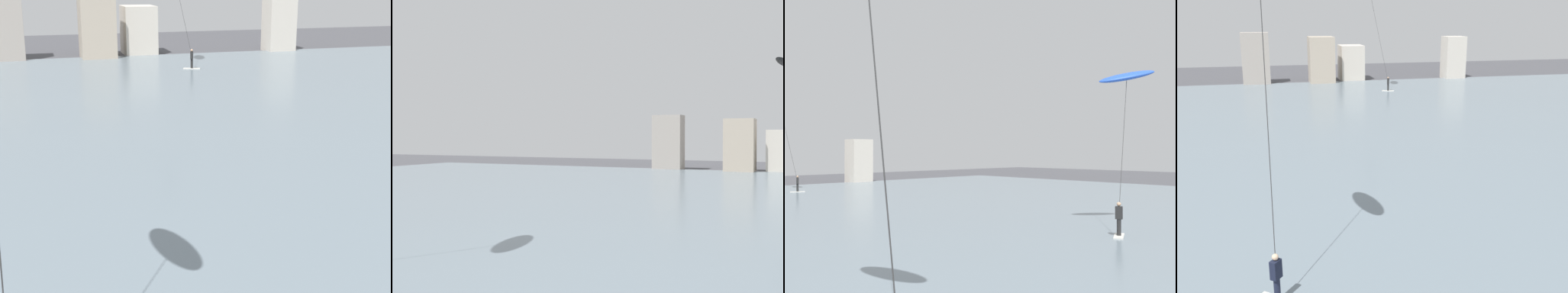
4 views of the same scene
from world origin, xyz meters
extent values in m
cube|color=slate|center=(0.00, 30.48, 0.05)|extent=(84.00, 52.00, 0.10)
cube|color=#A89E93|center=(-8.10, 56.76, 3.29)|extent=(3.44, 2.51, 6.59)
cube|color=#B7A893|center=(0.30, 56.33, 3.00)|extent=(3.24, 3.59, 6.00)
cube|color=beige|center=(4.61, 58.14, 2.37)|extent=(3.15, 3.86, 4.75)
cube|color=beige|center=(19.06, 56.56, 2.93)|extent=(2.85, 2.60, 5.85)
cylinder|color=#191E33|center=(-6.89, 8.03, 0.55)|extent=(0.20, 0.20, 0.78)
cube|color=#191E33|center=(-6.89, 8.03, 1.24)|extent=(0.39, 0.40, 0.60)
sphere|color=beige|center=(-6.89, 8.03, 1.65)|extent=(0.20, 0.20, 0.20)
cylinder|color=#333333|center=(-6.85, 8.86, 5.80)|extent=(0.09, 1.68, 9.23)
cube|color=silver|center=(6.92, 46.80, 0.13)|extent=(1.47, 0.90, 0.06)
cylinder|color=black|center=(6.92, 46.80, 0.55)|extent=(0.20, 0.20, 0.78)
cube|color=black|center=(6.92, 46.80, 1.24)|extent=(0.32, 0.40, 0.60)
sphere|color=tan|center=(6.92, 46.80, 1.65)|extent=(0.20, 0.20, 0.20)
cylinder|color=#333333|center=(6.04, 47.45, 5.96)|extent=(1.80, 1.33, 9.54)
camera|label=1|loc=(-6.23, 0.00, 7.71)|focal=53.57mm
camera|label=2|loc=(6.96, 0.65, 3.94)|focal=43.39mm
camera|label=3|loc=(-10.55, 2.58, 4.13)|focal=40.05mm
camera|label=4|loc=(-6.78, -4.27, 8.49)|focal=41.62mm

